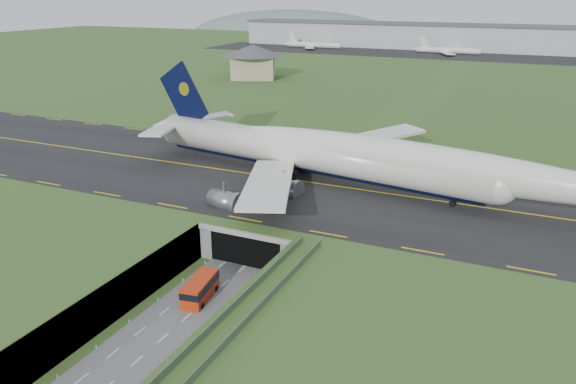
% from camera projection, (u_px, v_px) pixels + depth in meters
% --- Properties ---
extents(ground, '(900.00, 900.00, 0.00)m').
position_uv_depth(ground, '(218.00, 291.00, 79.90)').
color(ground, '#315A24').
rests_on(ground, ground).
extents(airfield_deck, '(800.00, 800.00, 6.00)m').
position_uv_depth(airfield_deck, '(218.00, 272.00, 78.89)').
color(airfield_deck, gray).
rests_on(airfield_deck, ground).
extents(trench_road, '(12.00, 75.00, 0.20)m').
position_uv_depth(trench_road, '(189.00, 316.00, 73.45)').
color(trench_road, slate).
rests_on(trench_road, ground).
extents(taxiway, '(800.00, 44.00, 0.18)m').
position_uv_depth(taxiway, '(308.00, 182.00, 106.09)').
color(taxiway, black).
rests_on(taxiway, airfield_deck).
extents(tunnel_portal, '(17.00, 22.30, 6.00)m').
position_uv_depth(tunnel_portal, '(270.00, 227.00, 93.08)').
color(tunnel_portal, gray).
rests_on(tunnel_portal, ground).
extents(guideway, '(3.00, 53.00, 7.05)m').
position_uv_depth(guideway, '(212.00, 353.00, 57.45)').
color(guideway, '#A8A8A3').
rests_on(guideway, ground).
extents(jumbo_jet, '(99.46, 62.60, 20.93)m').
position_uv_depth(jumbo_jet, '(343.00, 156.00, 102.82)').
color(jumbo_jet, silver).
rests_on(jumbo_jet, ground).
extents(shuttle_tram, '(3.90, 7.70, 3.01)m').
position_uv_depth(shuttle_tram, '(200.00, 289.00, 77.14)').
color(shuttle_tram, red).
rests_on(shuttle_tram, ground).
extents(service_building, '(32.72, 32.72, 13.63)m').
position_uv_depth(service_building, '(253.00, 58.00, 229.29)').
color(service_building, tan).
rests_on(service_building, ground).
extents(cargo_terminal, '(320.00, 67.00, 15.60)m').
position_uv_depth(cargo_terminal, '(481.00, 38.00, 331.56)').
color(cargo_terminal, '#B2B2B2').
rests_on(cargo_terminal, ground).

